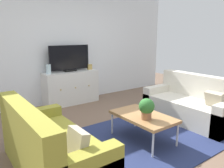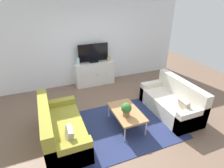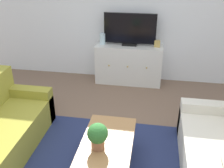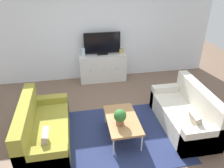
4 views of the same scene
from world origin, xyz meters
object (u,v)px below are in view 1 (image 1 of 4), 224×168
Objects in this scene: potted_plant at (147,108)px; tv_console at (71,87)px; couch_right_side at (192,106)px; glass_vase at (48,69)px; mantel_clock at (90,67)px; couch_left_side at (47,150)px; flat_screen_tv at (69,58)px; coffee_table at (143,117)px.

potted_plant is 0.24× the size of tv_console.
tv_console is (-1.39, 2.37, 0.10)m from couch_right_side.
glass_vase is 1.05m from mantel_clock.
glass_vase reaches higher than tv_console.
potted_plant is 2.39× the size of mantel_clock.
couch_right_side is at bearing 0.00° from couch_left_side.
tv_console is (1.48, 2.37, 0.10)m from couch_left_side.
tv_console is at bearing 120.28° from couch_right_side.
flat_screen_tv is 7.57× the size of mantel_clock.
potted_plant is (1.42, -0.21, 0.30)m from couch_left_side.
tv_console is at bearing 88.63° from potted_plant.
coffee_table is (-1.37, -0.06, 0.10)m from couch_right_side.
potted_plant is 2.66m from mantel_clock.
glass_vase is 1.64× the size of mantel_clock.
mantel_clock is at bearing 78.21° from coffee_table.
couch_left_side is at bearing 180.00° from couch_right_side.
coffee_table is at bearing -177.29° from couch_right_side.
tv_console is at bearing -0.00° from glass_vase.
mantel_clock is (0.53, -0.02, -0.24)m from flat_screen_tv.
potted_plant reaches higher than coffee_table.
mantel_clock is at bearing 109.91° from couch_right_side.
flat_screen_tv is (-0.02, 2.46, 0.70)m from coffee_table.
glass_vase is (-1.91, 2.37, 0.59)m from couch_right_side.
tv_console reaches higher than coffee_table.
potted_plant is at bearing -102.82° from mantel_clock.
flat_screen_tv is at bearing 90.40° from coffee_table.
coffee_table is at bearing -101.79° from mantel_clock.
glass_vase is at bearing 68.01° from couch_left_side.
couch_left_side is 1.00× the size of couch_right_side.
glass_vase is (0.96, 2.37, 0.59)m from couch_left_side.
couch_left_side is 1.71× the size of flat_screen_tv.
couch_left_side is 2.80m from tv_console.
flat_screen_tv is 0.56m from glass_vase.
potted_plant is (-0.08, -0.14, 0.20)m from coffee_table.
couch_left_side is 1.47m from potted_plant.
couch_right_side is at bearing -59.72° from tv_console.
coffee_table is 2.55m from glass_vase.
mantel_clock is (0.51, 2.44, 0.46)m from coffee_table.
couch_left_side is 1.51m from coffee_table.
couch_left_side is 5.42× the size of potted_plant.
couch_right_side is 1.31× the size of tv_console.
tv_console is 0.69m from flat_screen_tv.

